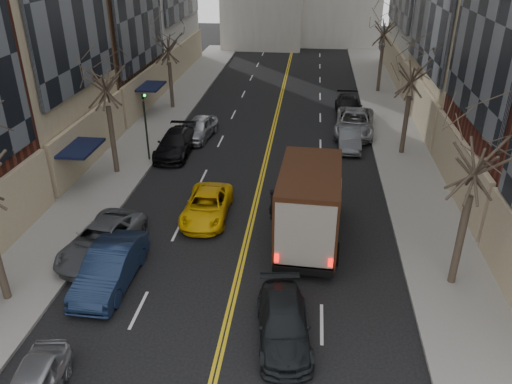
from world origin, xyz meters
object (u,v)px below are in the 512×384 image
Objects in this scene: taxi at (207,206)px; pedestrian at (273,204)px; observer_sedan at (284,324)px; ups_truck at (310,203)px.

pedestrian is at bearing 4.83° from taxi.
taxi is at bearing 110.33° from observer_sedan.
taxi is at bearing 166.16° from ups_truck.
ups_truck reaches higher than taxi.
ups_truck is 4.45× the size of pedestrian.
observer_sedan is 2.91× the size of pedestrian.
pedestrian is at bearing 137.23° from ups_truck.
ups_truck is 6.86m from observer_sedan.
observer_sedan is 8.60m from pedestrian.
taxi is (-5.15, 1.52, -1.28)m from ups_truck.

